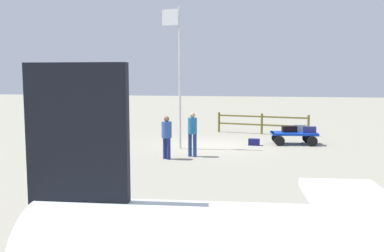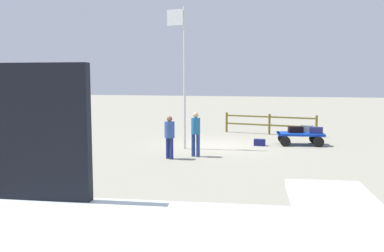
{
  "view_description": "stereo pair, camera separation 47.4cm",
  "coord_description": "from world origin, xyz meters",
  "px_view_note": "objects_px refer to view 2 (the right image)",
  "views": [
    {
      "loc": [
        -3.29,
        17.82,
        2.82
      ],
      "look_at": [
        -0.42,
        6.0,
        1.5
      ],
      "focal_mm": 38.62,
      "sensor_mm": 36.0,
      "label": 1
    },
    {
      "loc": [
        -3.75,
        17.7,
        2.82
      ],
      "look_at": [
        -0.42,
        6.0,
        1.5
      ],
      "focal_mm": 38.62,
      "sensor_mm": 36.0,
      "label": 2
    }
  ],
  "objects_px": {
    "luggage_cart": "(300,136)",
    "suitcase_grey": "(306,128)",
    "suitcase_dark": "(296,130)",
    "suitcase_olive": "(260,142)",
    "flagpole": "(183,67)",
    "worker_lead": "(170,134)",
    "worker_trailing": "(196,131)",
    "suitcase_tan": "(316,130)"
  },
  "relations": [
    {
      "from": "luggage_cart",
      "to": "suitcase_grey",
      "type": "bearing_deg",
      "value": -119.07
    },
    {
      "from": "suitcase_dark",
      "to": "suitcase_olive",
      "type": "height_order",
      "value": "suitcase_dark"
    },
    {
      "from": "suitcase_olive",
      "to": "flagpole",
      "type": "xyz_separation_m",
      "value": [
        3.01,
        1.68,
        3.25
      ]
    },
    {
      "from": "suitcase_dark",
      "to": "worker_lead",
      "type": "relative_size",
      "value": 0.45
    },
    {
      "from": "suitcase_grey",
      "to": "suitcase_olive",
      "type": "xyz_separation_m",
      "value": [
        1.96,
        1.22,
        -0.55
      ]
    },
    {
      "from": "worker_trailing",
      "to": "suitcase_olive",
      "type": "bearing_deg",
      "value": -121.3
    },
    {
      "from": "suitcase_grey",
      "to": "worker_lead",
      "type": "relative_size",
      "value": 0.35
    },
    {
      "from": "luggage_cart",
      "to": "suitcase_olive",
      "type": "bearing_deg",
      "value": 23.2
    },
    {
      "from": "worker_trailing",
      "to": "suitcase_grey",
      "type": "bearing_deg",
      "value": -131.26
    },
    {
      "from": "luggage_cart",
      "to": "worker_trailing",
      "type": "relative_size",
      "value": 1.29
    },
    {
      "from": "suitcase_grey",
      "to": "worker_trailing",
      "type": "bearing_deg",
      "value": 48.74
    },
    {
      "from": "luggage_cart",
      "to": "suitcase_tan",
      "type": "xyz_separation_m",
      "value": [
        -0.69,
        0.03,
        0.27
      ]
    },
    {
      "from": "luggage_cart",
      "to": "suitcase_tan",
      "type": "relative_size",
      "value": 3.83
    },
    {
      "from": "worker_lead",
      "to": "suitcase_grey",
      "type": "bearing_deg",
      "value": -132.29
    },
    {
      "from": "worker_lead",
      "to": "luggage_cart",
      "type": "bearing_deg",
      "value": -133.43
    },
    {
      "from": "worker_trailing",
      "to": "suitcase_tan",
      "type": "bearing_deg",
      "value": -137.64
    },
    {
      "from": "suitcase_tan",
      "to": "flagpole",
      "type": "xyz_separation_m",
      "value": [
        5.38,
        2.37,
        2.71
      ]
    },
    {
      "from": "worker_lead",
      "to": "worker_trailing",
      "type": "xyz_separation_m",
      "value": [
        -0.79,
        -0.71,
        0.05
      ]
    },
    {
      "from": "suitcase_dark",
      "to": "worker_trailing",
      "type": "distance_m",
      "value": 5.39
    },
    {
      "from": "luggage_cart",
      "to": "flagpole",
      "type": "bearing_deg",
      "value": 27.08
    },
    {
      "from": "suitcase_dark",
      "to": "suitcase_tan",
      "type": "bearing_deg",
      "value": 174.35
    },
    {
      "from": "suitcase_grey",
      "to": "worker_trailing",
      "type": "height_order",
      "value": "worker_trailing"
    },
    {
      "from": "suitcase_tan",
      "to": "flagpole",
      "type": "bearing_deg",
      "value": 23.76
    },
    {
      "from": "suitcase_dark",
      "to": "worker_lead",
      "type": "distance_m",
      "value": 6.44
    },
    {
      "from": "luggage_cart",
      "to": "suitcase_grey",
      "type": "height_order",
      "value": "suitcase_grey"
    },
    {
      "from": "suitcase_grey",
      "to": "suitcase_olive",
      "type": "bearing_deg",
      "value": 31.89
    },
    {
      "from": "luggage_cart",
      "to": "suitcase_tan",
      "type": "distance_m",
      "value": 0.74
    },
    {
      "from": "luggage_cart",
      "to": "flagpole",
      "type": "xyz_separation_m",
      "value": [
        4.69,
        2.4,
        2.98
      ]
    },
    {
      "from": "suitcase_olive",
      "to": "flagpole",
      "type": "height_order",
      "value": "flagpole"
    },
    {
      "from": "luggage_cart",
      "to": "flagpole",
      "type": "relative_size",
      "value": 0.37
    },
    {
      "from": "worker_lead",
      "to": "suitcase_tan",
      "type": "bearing_deg",
      "value": -137.71
    },
    {
      "from": "suitcase_tan",
      "to": "worker_lead",
      "type": "relative_size",
      "value": 0.36
    },
    {
      "from": "suitcase_dark",
      "to": "suitcase_grey",
      "type": "bearing_deg",
      "value": -136.31
    },
    {
      "from": "luggage_cart",
      "to": "flagpole",
      "type": "distance_m",
      "value": 6.06
    },
    {
      "from": "flagpole",
      "to": "luggage_cart",
      "type": "bearing_deg",
      "value": -152.92
    },
    {
      "from": "luggage_cart",
      "to": "suitcase_dark",
      "type": "bearing_deg",
      "value": -17.27
    },
    {
      "from": "luggage_cart",
      "to": "worker_lead",
      "type": "relative_size",
      "value": 1.37
    },
    {
      "from": "worker_lead",
      "to": "flagpole",
      "type": "relative_size",
      "value": 0.27
    },
    {
      "from": "luggage_cart",
      "to": "worker_trailing",
      "type": "distance_m",
      "value": 5.49
    },
    {
      "from": "suitcase_tan",
      "to": "suitcase_olive",
      "type": "relative_size",
      "value": 1.15
    },
    {
      "from": "suitcase_grey",
      "to": "worker_trailing",
      "type": "xyz_separation_m",
      "value": [
        3.97,
        4.53,
        0.28
      ]
    },
    {
      "from": "suitcase_dark",
      "to": "suitcase_olive",
      "type": "distance_m",
      "value": 1.77
    }
  ]
}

